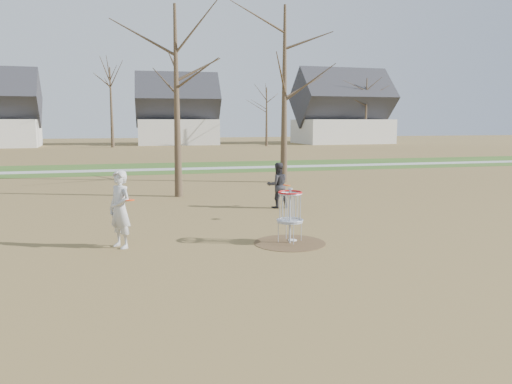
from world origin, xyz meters
TOP-DOWN VIEW (x-y plane):
  - ground at (0.00, 0.00)m, footprint 160.00×160.00m
  - green_band at (0.00, 21.00)m, footprint 160.00×8.00m
  - footpath at (0.00, 20.00)m, footprint 160.00×1.50m
  - dirt_circle at (0.00, 0.00)m, footprint 1.80×1.80m
  - player_standing at (-4.08, 0.56)m, footprint 0.76×0.82m
  - player_throwing at (1.14, 4.99)m, footprint 0.80×0.64m
  - disc_grounded at (0.14, 0.20)m, footprint 0.22×0.22m
  - discs_in_play at (-1.43, 1.58)m, footprint 4.83×2.60m
  - disc_golf_basket at (0.00, 0.00)m, footprint 0.64×0.64m
  - bare_trees at (1.78, 35.79)m, footprint 52.62×44.98m
  - houses_row at (4.32, 52.56)m, footprint 56.51×10.01m

SIDE VIEW (x-z plane):
  - ground at x=0.00m, z-range 0.00..0.00m
  - green_band at x=0.00m, z-range 0.00..0.01m
  - dirt_circle at x=0.00m, z-range 0.00..0.01m
  - footpath at x=0.00m, z-range 0.01..0.02m
  - disc_grounded at x=0.14m, z-range 0.01..0.03m
  - player_throwing at x=1.14m, z-range 0.00..1.59m
  - disc_golf_basket at x=0.00m, z-range 0.24..1.59m
  - player_standing at x=-4.08m, z-range 0.00..1.87m
  - discs_in_play at x=-1.43m, z-range 1.08..1.20m
  - houses_row at x=4.32m, z-range -0.11..7.15m
  - bare_trees at x=1.78m, z-range 0.85..9.85m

